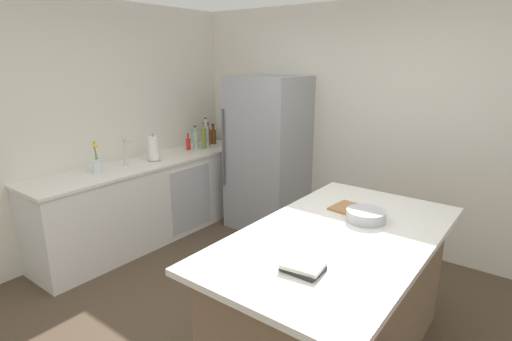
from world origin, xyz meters
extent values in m
cube|color=silver|center=(0.00, 2.25, 1.30)|extent=(6.00, 0.10, 2.60)
cube|color=silver|center=(-2.45, 0.00, 1.30)|extent=(0.10, 6.00, 2.60)
cube|color=silver|center=(-2.10, 0.77, 0.44)|extent=(0.60, 2.67, 0.88)
cube|color=silver|center=(-2.10, 0.77, 0.89)|extent=(0.63, 2.70, 0.03)
cube|color=#B2B5BA|center=(-1.79, 1.10, 0.44)|extent=(0.01, 0.60, 0.74)
cube|color=#7A6047|center=(0.46, 0.27, 0.45)|extent=(0.92, 1.75, 0.89)
cube|color=silver|center=(0.46, 0.27, 0.91)|extent=(1.08, 1.95, 0.04)
cube|color=#93969B|center=(-1.23, 1.85, 0.91)|extent=(0.83, 0.71, 1.82)
cylinder|color=#4C4C51|center=(-1.61, 1.47, 1.00)|extent=(0.02, 0.02, 0.91)
cylinder|color=silver|center=(-2.16, 0.51, 0.92)|extent=(0.05, 0.05, 0.02)
cylinder|color=silver|center=(-2.16, 0.51, 1.07)|extent=(0.02, 0.02, 0.28)
cylinder|color=silver|center=(-2.10, 0.51, 1.19)|extent=(0.14, 0.02, 0.02)
cylinder|color=silver|center=(-2.13, 0.17, 0.98)|extent=(0.09, 0.09, 0.13)
cylinder|color=#4C7F3D|center=(-2.14, 0.17, 1.09)|extent=(0.01, 0.03, 0.26)
sphere|color=yellow|center=(-2.14, 0.17, 1.22)|extent=(0.04, 0.04, 0.04)
cylinder|color=#4C7F3D|center=(-2.13, 0.16, 1.07)|extent=(0.01, 0.01, 0.22)
sphere|color=yellow|center=(-2.13, 0.16, 1.18)|extent=(0.04, 0.04, 0.04)
cylinder|color=#4C7F3D|center=(-2.12, 0.17, 1.07)|extent=(0.01, 0.04, 0.21)
sphere|color=yellow|center=(-2.12, 0.17, 1.18)|extent=(0.04, 0.04, 0.04)
cylinder|color=gray|center=(-2.06, 0.82, 0.92)|extent=(0.14, 0.14, 0.01)
cylinder|color=white|center=(-2.06, 0.82, 1.05)|extent=(0.11, 0.11, 0.26)
cylinder|color=gray|center=(-2.06, 0.82, 1.20)|extent=(0.02, 0.02, 0.04)
cylinder|color=#5B3319|center=(-2.03, 2.01, 1.00)|extent=(0.07, 0.07, 0.18)
cylinder|color=#5B3319|center=(-2.03, 2.01, 1.12)|extent=(0.03, 0.03, 0.06)
cylinder|color=black|center=(-2.03, 2.01, 1.16)|extent=(0.03, 0.03, 0.01)
cylinder|color=brown|center=(-2.18, 1.91, 1.00)|extent=(0.08, 0.08, 0.18)
cylinder|color=brown|center=(-2.18, 1.91, 1.13)|extent=(0.04, 0.04, 0.07)
cylinder|color=black|center=(-2.18, 1.91, 1.17)|extent=(0.04, 0.04, 0.01)
cylinder|color=#994C23|center=(-2.17, 1.81, 1.02)|extent=(0.05, 0.05, 0.23)
cylinder|color=#994C23|center=(-2.17, 1.81, 1.17)|extent=(0.02, 0.02, 0.06)
cylinder|color=black|center=(-2.17, 1.81, 1.20)|extent=(0.02, 0.02, 0.01)
cylinder|color=silver|center=(-2.12, 1.71, 1.04)|extent=(0.07, 0.07, 0.26)
cylinder|color=silver|center=(-2.12, 1.71, 1.22)|extent=(0.03, 0.03, 0.10)
cylinder|color=black|center=(-2.12, 1.71, 1.28)|extent=(0.03, 0.03, 0.01)
cylinder|color=olive|center=(-2.06, 1.61, 1.03)|extent=(0.05, 0.05, 0.25)
cylinder|color=olive|center=(-2.06, 1.61, 1.19)|extent=(0.02, 0.02, 0.07)
cylinder|color=black|center=(-2.06, 1.61, 1.23)|extent=(0.02, 0.02, 0.01)
cylinder|color=#8CB79E|center=(-2.12, 1.53, 1.01)|extent=(0.07, 0.07, 0.21)
cylinder|color=#8CB79E|center=(-2.12, 1.53, 1.15)|extent=(0.03, 0.03, 0.07)
cylinder|color=black|center=(-2.12, 1.53, 1.19)|extent=(0.04, 0.04, 0.01)
cylinder|color=red|center=(-2.16, 1.44, 0.98)|extent=(0.05, 0.05, 0.14)
cylinder|color=red|center=(-2.16, 1.44, 1.08)|extent=(0.02, 0.02, 0.05)
cylinder|color=black|center=(-2.16, 1.44, 1.11)|extent=(0.02, 0.02, 0.01)
cube|color=#2D2D33|center=(0.52, -0.27, 0.94)|extent=(0.20, 0.16, 0.02)
cube|color=silver|center=(0.52, -0.27, 0.97)|extent=(0.23, 0.19, 0.02)
cylinder|color=#B2B5BA|center=(0.51, 0.57, 0.97)|extent=(0.27, 0.27, 0.08)
cube|color=#9E7042|center=(0.37, 0.70, 0.94)|extent=(0.32, 0.27, 0.02)
camera|label=1|loc=(1.46, -1.92, 2.02)|focal=27.99mm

